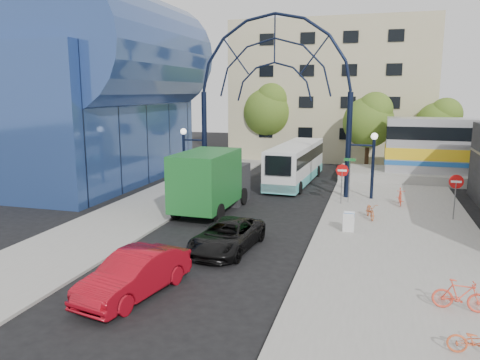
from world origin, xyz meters
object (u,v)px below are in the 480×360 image
(tree_north_a, at_px, (370,119))
(city_bus, at_px, (296,163))
(tree_north_b, at_px, (269,109))
(bike_near_b, at_px, (400,197))
(red_sedan, at_px, (134,274))
(bike_far_c, at_px, (479,342))
(sandwich_board, at_px, (349,220))
(green_truck, at_px, (212,181))
(black_suv, at_px, (227,236))
(gateway_arch, at_px, (274,68))
(do_not_enter_sign, at_px, (456,186))
(street_name_sign, at_px, (349,171))
(stop_sign, at_px, (342,174))
(tree_north_c, at_px, (440,123))
(bike_near_a, at_px, (370,211))
(bike_far_b, at_px, (461,295))

(tree_north_a, bearing_deg, city_bus, -125.92)
(tree_north_b, distance_m, bike_near_b, 21.63)
(tree_north_b, bearing_deg, bike_near_b, -54.70)
(red_sedan, height_order, bike_far_c, red_sedan)
(sandwich_board, distance_m, green_truck, 8.51)
(tree_north_a, xyz_separation_m, black_suv, (-5.60, -23.94, -3.93))
(gateway_arch, xyz_separation_m, do_not_enter_sign, (11.00, -4.00, -6.58))
(street_name_sign, bearing_deg, tree_north_a, 86.04)
(gateway_arch, distance_m, stop_sign, 8.37)
(street_name_sign, bearing_deg, do_not_enter_sign, -24.16)
(street_name_sign, xyz_separation_m, green_truck, (-7.67, -4.16, -0.30))
(tree_north_a, height_order, bike_far_c, tree_north_a)
(tree_north_a, distance_m, black_suv, 24.90)
(sandwich_board, bearing_deg, black_suv, -141.82)
(stop_sign, relative_size, do_not_enter_sign, 1.01)
(do_not_enter_sign, xyz_separation_m, bike_near_b, (-2.67, 2.68, -1.35))
(gateway_arch, xyz_separation_m, black_suv, (0.52, -12.01, -7.88))
(do_not_enter_sign, relative_size, tree_north_c, 0.38)
(street_name_sign, relative_size, red_sedan, 0.59)
(bike_near_a, relative_size, bike_far_c, 1.06)
(street_name_sign, height_order, bike_far_b, street_name_sign)
(bike_far_b, xyz_separation_m, bike_far_c, (0.03, -2.74, -0.10))
(tree_north_b, xyz_separation_m, bike_far_c, (13.45, -34.43, -4.73))
(stop_sign, xyz_separation_m, bike_near_a, (1.81, -3.10, -1.44))
(sandwich_board, xyz_separation_m, green_truck, (-8.07, 2.47, 1.08))
(gateway_arch, height_order, street_name_sign, gateway_arch)
(tree_north_a, bearing_deg, do_not_enter_sign, -72.97)
(black_suv, distance_m, bike_far_c, 11.13)
(city_bus, bearing_deg, green_truck, -105.07)
(do_not_enter_sign, height_order, city_bus, city_bus)
(do_not_enter_sign, xyz_separation_m, street_name_sign, (-5.80, 2.60, 0.15))
(stop_sign, distance_m, bike_near_a, 3.87)
(black_suv, xyz_separation_m, red_sedan, (-1.66, -5.40, 0.10))
(tree_north_a, bearing_deg, stop_sign, -95.42)
(gateway_arch, relative_size, tree_north_c, 2.10)
(sandwich_board, relative_size, bike_far_b, 0.58)
(stop_sign, relative_size, bike_near_a, 1.51)
(gateway_arch, bearing_deg, bike_far_b, -58.83)
(black_suv, distance_m, bike_near_b, 13.24)
(street_name_sign, height_order, tree_north_a, tree_north_a)
(tree_north_c, height_order, green_truck, tree_north_c)
(bike_near_b, bearing_deg, tree_north_a, 97.89)
(tree_north_b, xyz_separation_m, bike_far_b, (13.42, -31.69, -4.63))
(tree_north_c, bearing_deg, do_not_enter_sign, -93.58)
(tree_north_b, bearing_deg, bike_far_c, -68.67)
(stop_sign, xyz_separation_m, city_bus, (-3.99, 6.60, -0.42))
(bike_near_a, xyz_separation_m, bike_near_b, (1.72, 3.78, 0.07))
(tree_north_c, xyz_separation_m, city_bus, (-11.31, -9.33, -2.70))
(tree_north_a, bearing_deg, bike_far_b, -82.97)
(street_name_sign, distance_m, sandwich_board, 6.78)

